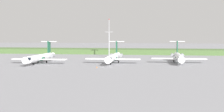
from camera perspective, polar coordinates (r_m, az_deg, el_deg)
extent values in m
plane|color=gray|center=(147.70, 0.95, -0.67)|extent=(500.00, 500.00, 0.00)
cube|color=#4C6B38|center=(191.54, 2.59, 0.86)|extent=(320.00, 20.00, 2.92)
cylinder|color=white|center=(132.57, -13.02, -0.27)|extent=(2.70, 24.00, 2.70)
cone|color=white|center=(120.11, -15.33, -0.76)|extent=(2.70, 3.00, 2.70)
cone|color=white|center=(145.69, -11.04, 0.15)|extent=(2.30, 4.00, 2.29)
cube|color=black|center=(121.81, -14.98, -0.46)|extent=(2.02, 1.80, 0.90)
cylinder|color=#195138|center=(132.58, -13.01, -0.33)|extent=(2.76, 3.60, 2.76)
cube|color=white|center=(133.93, -15.52, -0.53)|extent=(11.00, 3.20, 0.36)
cube|color=white|center=(129.67, -10.73, -0.60)|extent=(11.00, 3.20, 0.36)
cube|color=#195138|center=(142.64, -11.46, 1.65)|extent=(0.36, 3.20, 5.20)
cube|color=white|center=(142.84, -11.43, 2.62)|extent=(6.80, 1.80, 0.24)
cylinder|color=gray|center=(141.93, -12.53, 0.11)|extent=(1.50, 3.40, 1.50)
cylinder|color=gray|center=(140.41, -10.81, 0.09)|extent=(1.50, 3.40, 1.50)
cylinder|color=gray|center=(125.80, -14.22, -1.18)|extent=(0.20, 0.20, 0.65)
cylinder|color=black|center=(125.85, -14.22, -1.43)|extent=(0.30, 0.90, 0.90)
cylinder|color=black|center=(135.65, -13.39, -1.02)|extent=(0.35, 0.90, 0.90)
cylinder|color=black|center=(134.31, -11.88, -1.05)|extent=(0.35, 0.90, 0.90)
cylinder|color=white|center=(130.54, 0.25, -0.23)|extent=(2.70, 24.00, 2.70)
cone|color=white|center=(117.22, -0.65, -0.73)|extent=(2.70, 3.00, 2.70)
cone|color=white|center=(144.39, 1.00, 0.19)|extent=(2.29, 4.00, 2.29)
cube|color=black|center=(119.06, -0.51, -0.42)|extent=(2.03, 1.80, 0.90)
cylinder|color=#195138|center=(130.55, 0.25, -0.29)|extent=(2.76, 3.60, 2.76)
cube|color=white|center=(130.53, -2.38, -0.50)|extent=(11.00, 3.20, 0.36)
cube|color=white|center=(128.93, 2.79, -0.56)|extent=(11.00, 3.20, 0.36)
cube|color=#195138|center=(141.19, 0.85, 1.71)|extent=(0.36, 3.20, 5.20)
cube|color=white|center=(141.41, 0.87, 2.68)|extent=(6.80, 1.80, 0.24)
cylinder|color=gray|center=(139.92, -0.15, 0.15)|extent=(1.50, 3.40, 1.50)
cylinder|color=gray|center=(139.35, 1.68, 0.13)|extent=(1.50, 3.40, 1.50)
cylinder|color=gray|center=(123.32, -0.22, -1.16)|extent=(0.20, 0.20, 0.65)
cylinder|color=black|center=(123.37, -0.22, -1.42)|extent=(0.30, 0.90, 0.90)
cylinder|color=black|center=(133.34, -0.42, -1.00)|extent=(0.35, 0.90, 0.90)
cylinder|color=black|center=(132.84, 1.20, -1.02)|extent=(0.35, 0.90, 0.90)
cylinder|color=white|center=(135.11, 12.11, -0.17)|extent=(2.70, 24.00, 2.70)
cone|color=white|center=(121.69, 12.56, -0.65)|extent=(2.70, 3.00, 2.70)
cone|color=white|center=(149.05, 11.73, 0.23)|extent=(2.30, 4.00, 2.29)
cube|color=black|center=(123.54, 12.50, -0.36)|extent=(2.02, 1.80, 0.90)
cylinder|color=#195138|center=(135.13, 12.11, -0.24)|extent=(2.76, 3.60, 2.76)
cube|color=white|center=(133.87, 9.62, -0.44)|extent=(11.00, 3.20, 0.36)
cube|color=white|center=(134.72, 14.65, -0.49)|extent=(11.00, 3.20, 0.36)
cube|color=#195138|center=(145.84, 11.83, 1.70)|extent=(0.36, 3.20, 5.20)
cube|color=white|center=(146.06, 11.84, 2.64)|extent=(6.80, 1.80, 0.24)
cylinder|color=gray|center=(144.12, 10.96, 0.19)|extent=(1.50, 3.40, 1.50)
cylinder|color=gray|center=(144.42, 12.75, 0.17)|extent=(1.50, 3.40, 1.50)
cylinder|color=gray|center=(127.84, 12.34, -1.07)|extent=(0.20, 0.20, 0.65)
cylinder|color=black|center=(127.89, 12.33, -1.31)|extent=(0.30, 0.90, 0.90)
cylinder|color=black|center=(137.54, 11.24, -0.92)|extent=(0.35, 0.90, 0.90)
cylinder|color=black|center=(137.81, 12.82, -0.94)|extent=(0.35, 0.90, 0.90)
cylinder|color=#B2B2B7|center=(165.88, -0.55, 2.07)|extent=(0.50, 0.50, 12.81)
cylinder|color=#B2B2B7|center=(165.81, -0.55, 5.48)|extent=(0.28, 0.28, 6.90)
cube|color=#B2B2B7|center=(165.77, -0.55, 4.42)|extent=(4.40, 0.20, 0.20)
sphere|color=red|center=(165.94, -0.55, 6.75)|extent=(0.50, 0.50, 0.50)
cone|color=orange|center=(112.25, -2.79, -2.06)|extent=(0.44, 0.44, 0.55)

